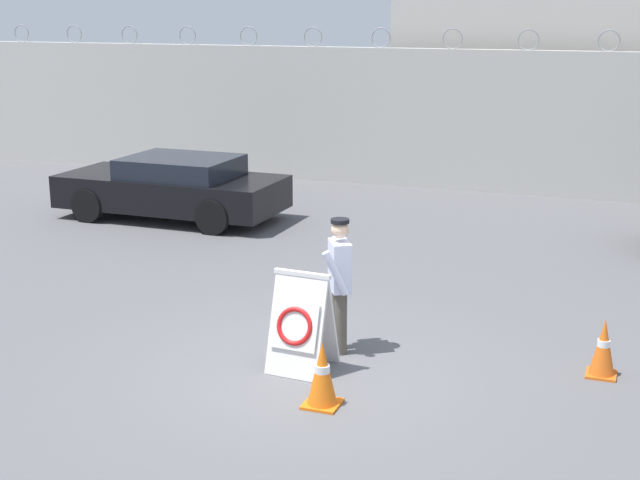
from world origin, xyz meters
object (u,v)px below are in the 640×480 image
object	(u,v)px
barricade_sign	(301,322)
traffic_cone_near	(322,374)
traffic_cone_mid	(603,348)
security_guard	(339,279)
parked_car_front_coupe	(174,187)

from	to	relation	value
barricade_sign	traffic_cone_near	xyz separation A→B (m)	(0.57, -0.83, -0.23)
barricade_sign	traffic_cone_near	bearing A→B (deg)	-51.42
traffic_cone_near	traffic_cone_mid	bearing A→B (deg)	34.17
barricade_sign	traffic_cone_mid	world-z (taller)	barricade_sign
security_guard	parked_car_front_coupe	world-z (taller)	security_guard
traffic_cone_near	security_guard	bearing A→B (deg)	102.67
parked_car_front_coupe	barricade_sign	bearing A→B (deg)	130.31
traffic_cone_mid	traffic_cone_near	bearing A→B (deg)	-145.83
security_guard	traffic_cone_near	distance (m)	1.67
security_guard	traffic_cone_near	size ratio (longest dim) A/B	2.32
barricade_sign	parked_car_front_coupe	world-z (taller)	parked_car_front_coupe
traffic_cone_near	traffic_cone_mid	xyz separation A→B (m)	(2.75, 1.87, -0.02)
security_guard	traffic_cone_near	world-z (taller)	security_guard
traffic_cone_near	parked_car_front_coupe	xyz separation A→B (m)	(-5.77, 7.08, 0.28)
security_guard	traffic_cone_mid	distance (m)	3.16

